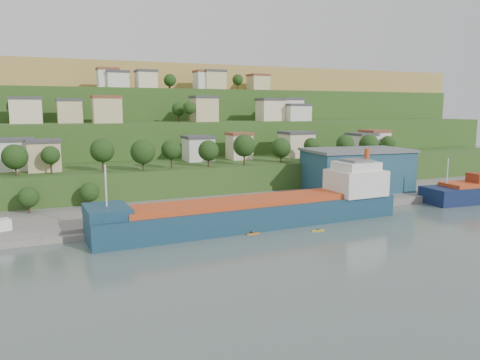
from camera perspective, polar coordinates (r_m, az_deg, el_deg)
ground at (r=100.87m, az=5.03°, el=-6.82°), size 500.00×500.00×0.00m
quay at (r=134.17m, az=6.87°, el=-2.95°), size 220.00×26.00×4.00m
pebble_beach at (r=111.01m, az=-27.19°, el=-6.33°), size 40.00×18.00×2.40m
hillside at (r=259.67m, az=-12.96°, el=2.54°), size 360.00×211.14×96.00m
cargo_ship_near at (r=109.25m, az=2.82°, el=-3.95°), size 74.42×14.59×19.02m
warehouse at (r=147.92m, az=14.04°, el=1.25°), size 32.72×21.97×12.80m
dinghy at (r=108.82m, az=-20.14°, el=-5.32°), size 3.91×2.32×0.74m
kayak_orange at (r=101.95m, az=1.59°, el=-6.49°), size 3.05×0.66×0.76m
kayak_yellow at (r=105.85m, az=9.48°, el=-6.04°), size 3.06×0.94×0.75m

